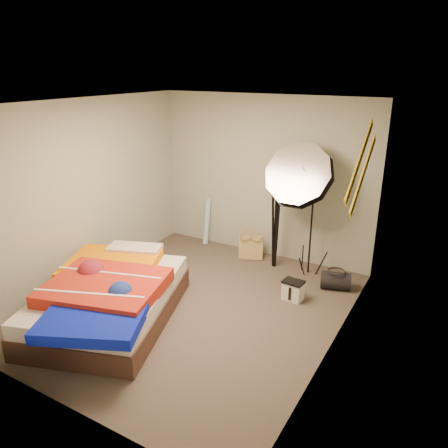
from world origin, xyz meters
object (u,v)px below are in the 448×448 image
Objects in this scene: camera_case at (293,291)px; photo_umbrella at (300,177)px; wrapping_roll at (207,222)px; tote_bag at (251,247)px; duffel_bag at (336,281)px; bed at (109,297)px; camera_tripod at (276,216)px.

photo_umbrella reaches higher than camera_case.
tote_bag is at bearing -12.47° from wrapping_roll.
bed is (-2.13, -2.10, 0.18)m from duffel_bag.
camera_tripod reaches higher than duffel_bag.
photo_umbrella is (1.47, 2.28, 1.15)m from bed.
tote_bag is 1.50m from photo_umbrella.
tote_bag is 0.94× the size of duffel_bag.
tote_bag is 2.51m from bed.
tote_bag is at bearing 170.41° from camera_tripod.
camera_case reaches higher than duffel_bag.
photo_umbrella is at bearing -11.27° from wrapping_roll.
duffel_bag is at bearing 44.56° from bed.
bed is at bearing -129.05° from tote_bag.
duffel_bag is 0.28× the size of camera_tripod.
camera_tripod is at bearing 149.08° from duffel_bag.
tote_bag is 0.99m from wrapping_roll.
camera_tripod reaches higher than wrapping_roll.
bed reaches higher than tote_bag.
duffel_bag is 0.20× the size of photo_umbrella.
photo_umbrella is 1.45× the size of camera_tripod.
camera_case is at bearing -52.52° from camera_tripod.
camera_case is at bearing -142.21° from duffel_bag.
wrapping_roll reaches higher than tote_bag.
camera_case is (1.06, -0.89, -0.06)m from tote_bag.
wrapping_roll is 2.06m from photo_umbrella.
camera_case is at bearing -70.39° from photo_umbrella.
tote_bag is at bearing 170.18° from photo_umbrella.
tote_bag is 1.51× the size of camera_case.
wrapping_roll is 1.47m from camera_tripod.
photo_umbrella is 0.74m from camera_tripod.
bed is 1.72× the size of camera_tripod.
duffel_bag is 1.25m from camera_tripod.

